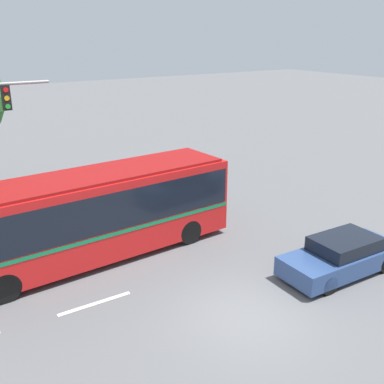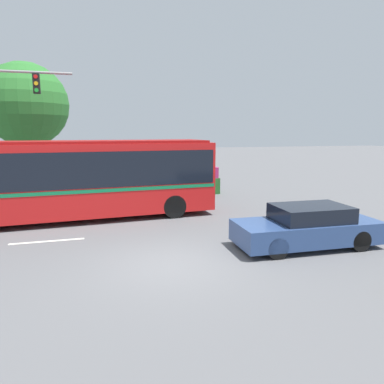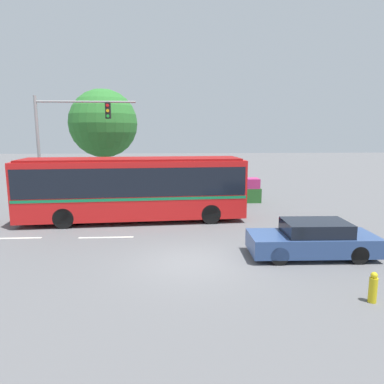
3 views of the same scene
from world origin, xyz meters
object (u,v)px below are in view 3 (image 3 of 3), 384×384
object	(u,v)px
street_tree_left	(103,124)
fire_hydrant	(373,288)
city_bus	(134,185)
sedan_foreground	(313,240)
traffic_light_pole	(61,135)

from	to	relation	value
street_tree_left	fire_hydrant	xyz separation A→B (m)	(10.48, -18.22, -4.87)
fire_hydrant	street_tree_left	bearing A→B (deg)	119.91
city_bus	sedan_foreground	size ratio (longest dim) A/B	2.49
sedan_foreground	traffic_light_pole	xyz separation A→B (m)	(-11.57, 8.65, 3.80)
traffic_light_pole	fire_hydrant	bearing A→B (deg)	-46.03
fire_hydrant	traffic_light_pole	bearing A→B (deg)	133.97
sedan_foreground	street_tree_left	xyz separation A→B (m)	(-10.27, 14.65, 4.63)
sedan_foreground	street_tree_left	bearing A→B (deg)	-53.32
traffic_light_pole	fire_hydrant	size ratio (longest dim) A/B	7.76
city_bus	street_tree_left	world-z (taller)	street_tree_left
street_tree_left	sedan_foreground	bearing A→B (deg)	-54.97
traffic_light_pole	city_bus	bearing A→B (deg)	-32.43
city_bus	fire_hydrant	distance (m)	12.06
traffic_light_pole	sedan_foreground	bearing A→B (deg)	-36.77
sedan_foreground	traffic_light_pole	size ratio (longest dim) A/B	0.70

